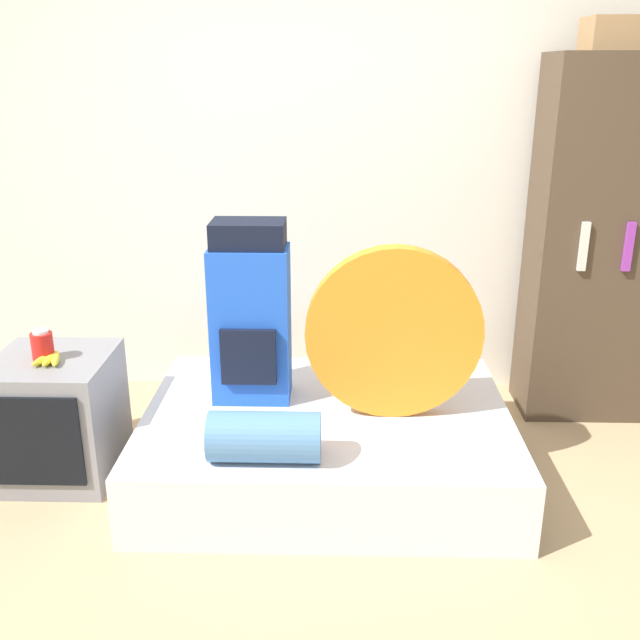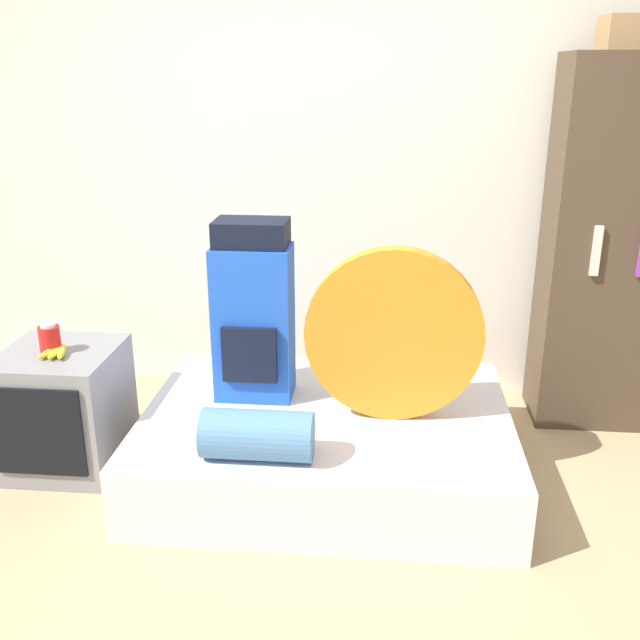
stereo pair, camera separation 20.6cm
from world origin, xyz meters
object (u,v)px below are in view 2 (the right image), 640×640
at_px(tent_bag, 394,335).
at_px(sleeping_roll, 257,435).
at_px(television, 64,408).
at_px(bookshelf, 629,249).
at_px(canister, 50,339).
at_px(backpack, 253,313).

bearing_deg(tent_bag, sleeping_roll, -141.38).
xyz_separation_m(sleeping_roll, television, (-1.03, 0.43, -0.14)).
distance_m(sleeping_roll, bookshelf, 2.20).
xyz_separation_m(sleeping_roll, canister, (-1.05, 0.42, 0.22)).
height_order(television, canister, canister).
xyz_separation_m(tent_bag, bookshelf, (1.22, 0.77, 0.24)).
height_order(sleeping_roll, television, television).
height_order(backpack, sleeping_roll, backpack).
distance_m(backpack, canister, 0.96).
height_order(sleeping_roll, bookshelf, bookshelf).
relative_size(sleeping_roll, bookshelf, 0.24).
bearing_deg(television, tent_bag, 0.28).
distance_m(sleeping_roll, television, 1.13).
height_order(tent_bag, sleeping_roll, tent_bag).
bearing_deg(sleeping_roll, television, 157.44).
relative_size(sleeping_roll, canister, 3.17).
bearing_deg(backpack, bookshelf, 17.64).
bearing_deg(sleeping_roll, bookshelf, 34.28).
distance_m(sleeping_roll, canister, 1.15).
distance_m(tent_bag, bookshelf, 1.46).
relative_size(backpack, bookshelf, 0.45).
relative_size(television, canister, 4.10).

